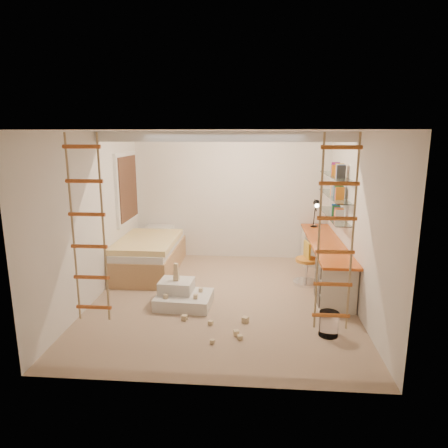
# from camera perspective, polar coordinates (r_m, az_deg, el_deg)

# --- Properties ---
(floor) EXTENTS (4.50, 4.50, 0.00)m
(floor) POSITION_cam_1_polar(r_m,az_deg,el_deg) (6.46, -0.21, -10.59)
(floor) COLOR tan
(floor) RESTS_ON ground
(ceiling_beam) EXTENTS (4.00, 0.18, 0.16)m
(ceiling_beam) POSITION_cam_1_polar(r_m,az_deg,el_deg) (6.23, 0.00, 12.38)
(ceiling_beam) COLOR white
(ceiling_beam) RESTS_ON ceiling
(window_frame) EXTENTS (0.06, 1.15, 1.35)m
(window_frame) POSITION_cam_1_polar(r_m,az_deg,el_deg) (7.88, -13.78, 5.02)
(window_frame) COLOR white
(window_frame) RESTS_ON wall_left
(window_blind) EXTENTS (0.02, 1.00, 1.20)m
(window_blind) POSITION_cam_1_polar(r_m,az_deg,el_deg) (7.86, -13.50, 5.02)
(window_blind) COLOR #4C2D1E
(window_blind) RESTS_ON window_frame
(rope_ladder_left) EXTENTS (0.41, 0.04, 2.13)m
(rope_ladder_left) POSITION_cam_1_polar(r_m,az_deg,el_deg) (4.67, -18.85, -0.89)
(rope_ladder_left) COLOR #C04D20
(rope_ladder_left) RESTS_ON ceiling
(rope_ladder_right) EXTENTS (0.41, 0.04, 2.13)m
(rope_ladder_right) POSITION_cam_1_polar(r_m,az_deg,el_deg) (4.38, 15.69, -1.57)
(rope_ladder_right) COLOR #C35F21
(rope_ladder_right) RESTS_ON ceiling
(waste_bin) EXTENTS (0.26, 0.26, 0.32)m
(waste_bin) POSITION_cam_1_polar(r_m,az_deg,el_deg) (5.49, 14.74, -13.63)
(waste_bin) COLOR white
(waste_bin) RESTS_ON floor
(desk) EXTENTS (0.56, 2.80, 0.75)m
(desk) POSITION_cam_1_polar(r_m,az_deg,el_deg) (7.21, 14.15, -5.04)
(desk) COLOR #CE5418
(desk) RESTS_ON floor
(shelves) EXTENTS (0.25, 1.80, 0.71)m
(shelves) POSITION_cam_1_polar(r_m,az_deg,el_deg) (7.25, 15.47, 3.89)
(shelves) COLOR white
(shelves) RESTS_ON wall_right
(bed) EXTENTS (1.02, 2.00, 0.69)m
(bed) POSITION_cam_1_polar(r_m,az_deg,el_deg) (7.73, -10.47, -4.23)
(bed) COLOR #AD7F51
(bed) RESTS_ON floor
(task_lamp) EXTENTS (0.14, 0.36, 0.57)m
(task_lamp) POSITION_cam_1_polar(r_m,az_deg,el_deg) (7.95, 12.99, 2.11)
(task_lamp) COLOR black
(task_lamp) RESTS_ON desk
(swivel_chair) EXTENTS (0.52, 0.52, 0.75)m
(swivel_chair) POSITION_cam_1_polar(r_m,az_deg,el_deg) (7.11, 11.69, -6.26)
(swivel_chair) COLOR orange
(swivel_chair) RESTS_ON floor
(play_platform) EXTENTS (0.86, 0.69, 0.37)m
(play_platform) POSITION_cam_1_polar(r_m,az_deg,el_deg) (6.23, -6.02, -10.17)
(play_platform) COLOR silver
(play_platform) RESTS_ON floor
(toy_blocks) EXTENTS (1.25, 1.28, 0.64)m
(toy_blocks) POSITION_cam_1_polar(r_m,az_deg,el_deg) (5.79, -3.47, -11.23)
(toy_blocks) COLOR #CCB284
(toy_blocks) RESTS_ON floor
(books) EXTENTS (0.14, 0.64, 0.92)m
(books) POSITION_cam_1_polar(r_m,az_deg,el_deg) (7.24, 15.52, 4.70)
(books) COLOR white
(books) RESTS_ON shelves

